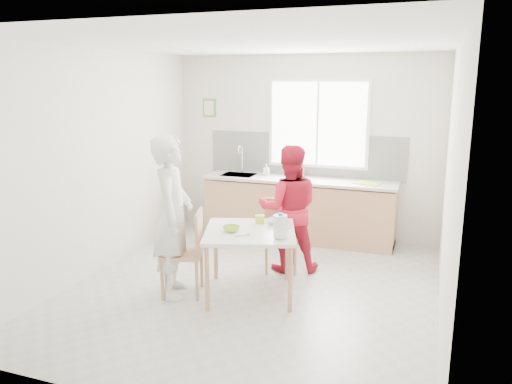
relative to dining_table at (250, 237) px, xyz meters
The scene contains 21 objects.
ground 0.68m from the dining_table, 97.61° to the left, with size 4.50×4.50×0.00m, color #B7B7B2.
room_shell 0.99m from the dining_table, 97.61° to the left, with size 4.50×4.50×4.50m.
window 2.61m from the dining_table, 85.70° to the left, with size 1.50×0.06×1.30m.
backsplash 2.46m from the dining_table, 90.50° to the left, with size 3.00×0.02×0.65m, color white.
picture_frame 3.11m from the dining_table, 123.33° to the left, with size 0.22×0.03×0.28m.
kitchen_counter 2.12m from the dining_table, 90.67° to the left, with size 2.84×0.64×1.37m.
dining_table is the anchor object (origin of this frame).
chair_left 0.69m from the dining_table, 161.77° to the right, with size 0.55×0.55×0.95m.
chair_far 0.91m from the dining_table, 85.02° to the left, with size 0.51×0.51×0.88m.
person_white 0.86m from the dining_table, 161.77° to the right, with size 0.64×0.42×1.77m, color white.
person_red 0.90m from the dining_table, 77.97° to the left, with size 0.76×0.59×1.57m, color red.
bowl_green 0.23m from the dining_table, 147.74° to the right, with size 0.19×0.19×0.06m, color #94CB2E.
bowl_white 0.40m from the dining_table, 58.03° to the left, with size 0.22×0.22×0.05m, color silver.
milk_jug 0.48m from the dining_table, 22.76° to the right, with size 0.20×0.14×0.25m.
green_box 0.32m from the dining_table, 88.57° to the left, with size 0.10×0.10×0.09m, color #AECF2F.
spoon 0.25m from the dining_table, 91.76° to the right, with size 0.01×0.01×0.16m, color #A5A5AA.
cutting_board 2.30m from the dining_table, 64.76° to the left, with size 0.35×0.25×0.01m, color #A0CF2F.
wine_bottle_a 2.32m from the dining_table, 93.68° to the left, with size 0.07×0.07×0.32m, color black.
wine_bottle_b 2.32m from the dining_table, 93.37° to the left, with size 0.07×0.07×0.30m, color black.
jar_amber 2.29m from the dining_table, 90.10° to the left, with size 0.06×0.06×0.16m, color #965520.
soap_bottle 2.28m from the dining_table, 104.14° to the left, with size 0.08×0.08×0.17m, color #999999.
Camera 1 is at (1.83, -5.00, 2.32)m, focal length 35.00 mm.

